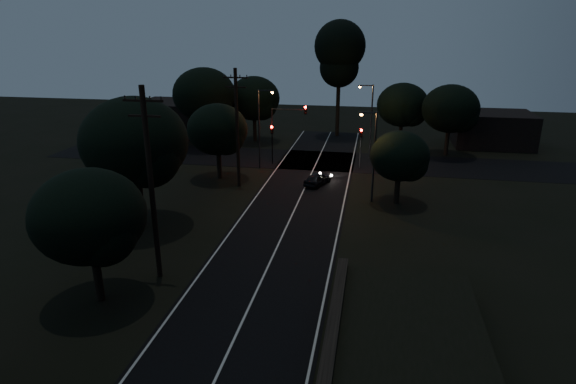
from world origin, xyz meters
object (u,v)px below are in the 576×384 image
(signal_left, at_px, (272,137))
(signal_mast, at_px, (288,124))
(signal_right, at_px, (361,141))
(car, at_px, (318,179))
(streetlight_b, at_px, (370,116))
(streetlight_c, at_px, (372,151))
(utility_pole_mid, at_px, (151,183))
(utility_pole_far, at_px, (237,127))
(streetlight_a, at_px, (261,124))
(tall_pine, at_px, (340,53))

(signal_left, bearing_deg, signal_mast, 0.13)
(signal_right, height_order, car, signal_right)
(streetlight_b, xyz_separation_m, streetlight_c, (0.52, -14.00, -0.29))
(streetlight_b, bearing_deg, utility_pole_mid, -111.30)
(utility_pole_far, distance_m, streetlight_c, 12.05)
(utility_pole_mid, xyz_separation_m, signal_left, (1.40, 24.99, -2.90))
(car, bearing_deg, streetlight_b, -90.90)
(signal_right, xyz_separation_m, streetlight_a, (-9.91, -1.99, 1.80))
(utility_pole_mid, distance_m, car, 20.52)
(signal_left, distance_m, streetlight_b, 10.84)
(utility_pole_mid, xyz_separation_m, car, (7.02, 18.58, -5.16))
(streetlight_a, bearing_deg, streetlight_c, -35.69)
(signal_left, relative_size, streetlight_a, 0.51)
(streetlight_b, bearing_deg, signal_right, -100.00)
(tall_pine, distance_m, streetlight_b, 13.23)
(streetlight_c, bearing_deg, streetlight_b, 92.14)
(tall_pine, height_order, streetlight_c, tall_pine)
(signal_right, relative_size, streetlight_a, 0.51)
(utility_pole_mid, height_order, signal_left, utility_pole_mid)
(streetlight_c, bearing_deg, utility_pole_far, 170.40)
(signal_left, relative_size, signal_right, 1.00)
(utility_pole_mid, bearing_deg, tall_pine, 80.07)
(utility_pole_far, xyz_separation_m, streetlight_b, (11.31, 12.00, -0.85))
(tall_pine, height_order, signal_left, tall_pine)
(streetlight_c, distance_m, car, 7.08)
(signal_mast, xyz_separation_m, streetlight_b, (8.22, 4.01, 0.30))
(utility_pole_mid, height_order, streetlight_a, utility_pole_mid)
(utility_pole_far, distance_m, streetlight_a, 6.10)
(utility_pole_far, bearing_deg, signal_left, 80.06)
(signal_right, distance_m, streetlight_b, 4.45)
(streetlight_a, bearing_deg, tall_pine, 69.64)
(streetlight_a, bearing_deg, utility_pole_far, -96.59)
(utility_pole_far, relative_size, signal_mast, 1.68)
(utility_pole_mid, relative_size, streetlight_b, 1.38)
(signal_left, relative_size, streetlight_b, 0.51)
(tall_pine, bearing_deg, utility_pole_far, -106.93)
(streetlight_a, bearing_deg, signal_mast, 39.77)
(tall_pine, distance_m, signal_left, 17.80)
(car, bearing_deg, signal_mast, -37.00)
(utility_pole_mid, distance_m, utility_pole_far, 17.00)
(utility_pole_mid, xyz_separation_m, signal_right, (10.60, 24.99, -2.90))
(signal_right, height_order, streetlight_c, streetlight_c)
(signal_right, distance_m, car, 7.68)
(utility_pole_far, height_order, car, utility_pole_far)
(utility_pole_mid, relative_size, car, 3.24)
(utility_pole_far, relative_size, signal_right, 2.56)
(streetlight_a, distance_m, streetlight_b, 12.19)
(streetlight_a, height_order, car, streetlight_a)
(utility_pole_far, bearing_deg, streetlight_a, 83.41)
(utility_pole_mid, height_order, signal_right, utility_pole_mid)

